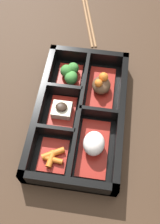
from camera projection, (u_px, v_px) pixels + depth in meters
ground_plane at (80, 117)px, 0.60m from camera, size 3.00×3.00×0.00m
bento_base at (80, 116)px, 0.59m from camera, size 0.33×0.19×0.01m
bento_rim at (79, 112)px, 0.58m from camera, size 0.33×0.19×0.05m
bowl_stew at (101, 86)px, 0.61m from camera, size 0.13×0.06×0.05m
bowl_rice at (94, 145)px, 0.53m from camera, size 0.13×0.06×0.05m
bowl_greens at (70, 74)px, 0.63m from camera, size 0.08×0.06×0.04m
bowl_tofu at (62, 112)px, 0.58m from camera, size 0.08×0.06×0.03m
bowl_carrots at (53, 156)px, 0.54m from camera, size 0.07×0.06×0.02m
chopsticks at (89, 20)px, 0.75m from camera, size 0.20×0.07×0.01m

